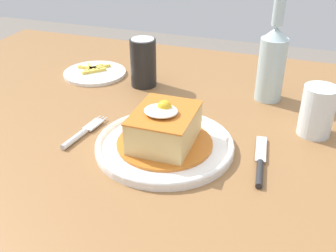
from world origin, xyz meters
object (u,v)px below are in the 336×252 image
at_px(soda_can, 143,63).
at_px(drinking_glass, 317,114).
at_px(fork, 81,134).
at_px(beer_bottle_clear, 272,60).
at_px(knife, 260,166).
at_px(main_plate, 165,145).
at_px(side_plate_fries, 95,73).

height_order(soda_can, drinking_glass, soda_can).
bearing_deg(fork, beer_bottle_clear, 42.33).
bearing_deg(knife, soda_can, 140.71).
bearing_deg(soda_can, knife, -39.29).
height_order(knife, beer_bottle_clear, beer_bottle_clear).
distance_m(knife, beer_bottle_clear, 0.32).
xyz_separation_m(fork, knife, (0.36, 0.01, 0.00)).
height_order(fork, drinking_glass, drinking_glass).
bearing_deg(main_plate, beer_bottle_clear, 61.35).
xyz_separation_m(knife, beer_bottle_clear, (-0.02, 0.30, 0.09)).
distance_m(beer_bottle_clear, drinking_glass, 0.19).
distance_m(main_plate, side_plate_fries, 0.42).
bearing_deg(soda_can, drinking_glass, -15.09).
bearing_deg(soda_can, main_plate, -60.41).
bearing_deg(knife, beer_bottle_clear, 94.68).
bearing_deg(drinking_glass, knife, -117.96).
xyz_separation_m(main_plate, drinking_glass, (0.27, 0.16, 0.04)).
height_order(main_plate, drinking_glass, drinking_glass).
relative_size(fork, knife, 0.86).
distance_m(fork, drinking_glass, 0.48).
relative_size(main_plate, soda_can, 2.18).
bearing_deg(knife, side_plate_fries, 148.84).
height_order(main_plate, side_plate_fries, main_plate).
distance_m(main_plate, fork, 0.18).
height_order(knife, soda_can, soda_can).
bearing_deg(side_plate_fries, drinking_glass, -13.18).
xyz_separation_m(fork, beer_bottle_clear, (0.34, 0.31, 0.09)).
bearing_deg(beer_bottle_clear, side_plate_fries, -179.70).
distance_m(drinking_glass, side_plate_fries, 0.60).
height_order(fork, side_plate_fries, side_plate_fries).
xyz_separation_m(main_plate, beer_bottle_clear, (0.16, 0.29, 0.09)).
distance_m(main_plate, soda_can, 0.32).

